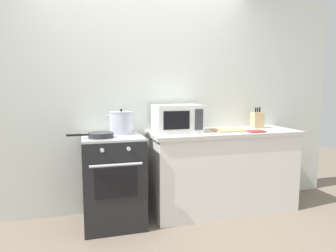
{
  "coord_description": "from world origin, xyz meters",
  "views": [
    {
      "loc": [
        -0.62,
        -2.41,
        1.38
      ],
      "look_at": [
        0.24,
        0.6,
        1.0
      ],
      "focal_mm": 31.93,
      "sensor_mm": 36.0,
      "label": 1
    }
  ],
  "objects_px": {
    "stove": "(113,180)",
    "microwave": "(177,118)",
    "cutting_board": "(229,130)",
    "stock_pot": "(121,123)",
    "frying_pan": "(100,135)",
    "oven_mitt": "(256,131)",
    "knife_block": "(257,120)"
  },
  "relations": [
    {
      "from": "stove",
      "to": "microwave",
      "type": "distance_m",
      "value": 0.94
    },
    {
      "from": "microwave",
      "to": "cutting_board",
      "type": "relative_size",
      "value": 1.39
    },
    {
      "from": "stock_pot",
      "to": "frying_pan",
      "type": "bearing_deg",
      "value": -138.63
    },
    {
      "from": "stock_pot",
      "to": "oven_mitt",
      "type": "xyz_separation_m",
      "value": [
        1.43,
        -0.28,
        -0.11
      ]
    },
    {
      "from": "cutting_board",
      "to": "oven_mitt",
      "type": "relative_size",
      "value": 2.0
    },
    {
      "from": "frying_pan",
      "to": "cutting_board",
      "type": "xyz_separation_m",
      "value": [
        1.42,
        0.09,
        -0.02
      ]
    },
    {
      "from": "stove",
      "to": "oven_mitt",
      "type": "relative_size",
      "value": 5.11
    },
    {
      "from": "frying_pan",
      "to": "cutting_board",
      "type": "relative_size",
      "value": 1.23
    },
    {
      "from": "stove",
      "to": "knife_block",
      "type": "distance_m",
      "value": 1.84
    },
    {
      "from": "microwave",
      "to": "oven_mitt",
      "type": "distance_m",
      "value": 0.88
    },
    {
      "from": "stock_pot",
      "to": "microwave",
      "type": "bearing_deg",
      "value": -3.77
    },
    {
      "from": "stock_pot",
      "to": "microwave",
      "type": "height_order",
      "value": "microwave"
    },
    {
      "from": "cutting_board",
      "to": "knife_block",
      "type": "bearing_deg",
      "value": 17.44
    },
    {
      "from": "frying_pan",
      "to": "knife_block",
      "type": "relative_size",
      "value": 1.75
    },
    {
      "from": "knife_block",
      "to": "oven_mitt",
      "type": "bearing_deg",
      "value": -124.65
    },
    {
      "from": "knife_block",
      "to": "oven_mitt",
      "type": "xyz_separation_m",
      "value": [
        -0.21,
        -0.3,
        -0.09
      ]
    },
    {
      "from": "microwave",
      "to": "knife_block",
      "type": "distance_m",
      "value": 1.04
    },
    {
      "from": "stove",
      "to": "stock_pot",
      "type": "bearing_deg",
      "value": 47.43
    },
    {
      "from": "stove",
      "to": "microwave",
      "type": "relative_size",
      "value": 1.84
    },
    {
      "from": "cutting_board",
      "to": "oven_mitt",
      "type": "height_order",
      "value": "cutting_board"
    },
    {
      "from": "cutting_board",
      "to": "knife_block",
      "type": "height_order",
      "value": "knife_block"
    },
    {
      "from": "knife_block",
      "to": "frying_pan",
      "type": "bearing_deg",
      "value": -173.11
    },
    {
      "from": "oven_mitt",
      "to": "knife_block",
      "type": "bearing_deg",
      "value": 55.35
    },
    {
      "from": "microwave",
      "to": "oven_mitt",
      "type": "xyz_separation_m",
      "value": [
        0.83,
        -0.24,
        -0.14
      ]
    },
    {
      "from": "stove",
      "to": "knife_block",
      "type": "height_order",
      "value": "knife_block"
    },
    {
      "from": "cutting_board",
      "to": "oven_mitt",
      "type": "xyz_separation_m",
      "value": [
        0.24,
        -0.16,
        -0.0
      ]
    },
    {
      "from": "stove",
      "to": "microwave",
      "type": "height_order",
      "value": "microwave"
    },
    {
      "from": "frying_pan",
      "to": "cutting_board",
      "type": "bearing_deg",
      "value": 3.45
    },
    {
      "from": "stock_pot",
      "to": "knife_block",
      "type": "height_order",
      "value": "stock_pot"
    },
    {
      "from": "frying_pan",
      "to": "oven_mitt",
      "type": "height_order",
      "value": "frying_pan"
    },
    {
      "from": "stove",
      "to": "stock_pot",
      "type": "xyz_separation_m",
      "value": [
        0.11,
        0.12,
        0.58
      ]
    },
    {
      "from": "stove",
      "to": "frying_pan",
      "type": "xyz_separation_m",
      "value": [
        -0.12,
        -0.08,
        0.48
      ]
    }
  ]
}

